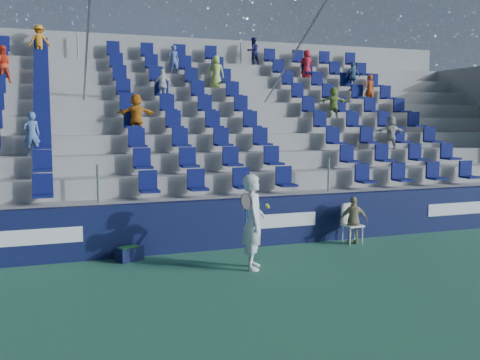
% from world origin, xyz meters
% --- Properties ---
extents(ground, '(70.00, 70.00, 0.00)m').
position_xyz_m(ground, '(0.00, 0.00, 0.00)').
color(ground, '#2D6A4D').
rests_on(ground, ground).
extents(sponsor_wall, '(24.00, 0.32, 1.20)m').
position_xyz_m(sponsor_wall, '(0.00, 3.15, 0.60)').
color(sponsor_wall, '#11173E').
rests_on(sponsor_wall, ground).
extents(grandstand, '(24.00, 8.17, 6.63)m').
position_xyz_m(grandstand, '(-0.00, 8.24, 2.14)').
color(grandstand, gray).
rests_on(grandstand, ground).
extents(tennis_player, '(0.75, 0.85, 1.99)m').
position_xyz_m(tennis_player, '(-0.06, 1.21, 1.00)').
color(tennis_player, silver).
rests_on(tennis_player, ground).
extents(line_judge_chair, '(0.49, 0.50, 1.01)m').
position_xyz_m(line_judge_chair, '(3.13, 2.65, 0.57)').
color(line_judge_chair, white).
rests_on(line_judge_chair, ground).
extents(line_judge, '(0.76, 0.51, 1.20)m').
position_xyz_m(line_judge, '(3.13, 2.50, 0.60)').
color(line_judge, tan).
rests_on(line_judge, ground).
extents(ball_bin, '(0.65, 0.55, 0.31)m').
position_xyz_m(ball_bin, '(-2.43, 2.75, 0.17)').
color(ball_bin, '#0E1336').
rests_on(ball_bin, ground).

